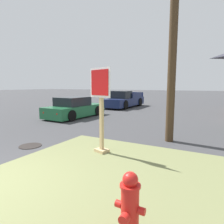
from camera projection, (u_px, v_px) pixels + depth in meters
The scene contains 6 objects.
grass_corner_patch at pixel (119, 178), 4.05m from camera, with size 5.48×4.66×0.08m, color olive.
fire_hydrant at pixel (130, 208), 2.35m from camera, with size 0.38×0.34×0.85m.
stop_sign at pixel (101, 110), 5.36m from camera, with size 0.77×0.37×2.34m.
manhole_cover at pixel (30, 146), 6.31m from camera, with size 0.70×0.70×0.02m, color black.
parked_sedan_green at pixel (75, 108), 12.06m from camera, with size 1.94×4.08×1.25m.
pickup_truck_navy at pixel (123, 100), 17.62m from camera, with size 2.08×5.35×1.48m.
Camera 1 is at (3.89, -1.63, 1.94)m, focal length 31.30 mm.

